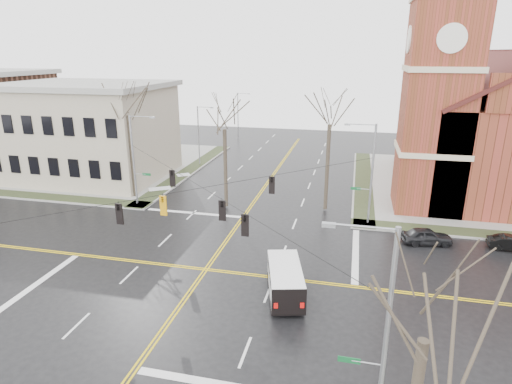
% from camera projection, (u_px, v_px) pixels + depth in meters
% --- Properties ---
extents(ground, '(120.00, 120.00, 0.00)m').
position_uv_depth(ground, '(206.00, 269.00, 30.84)').
color(ground, black).
rests_on(ground, ground).
extents(sidewalks, '(80.00, 80.00, 0.17)m').
position_uv_depth(sidewalks, '(206.00, 268.00, 30.81)').
color(sidewalks, gray).
rests_on(sidewalks, ground).
extents(road_markings, '(100.00, 100.00, 0.01)m').
position_uv_depth(road_markings, '(206.00, 269.00, 30.83)').
color(road_markings, gold).
rests_on(road_markings, ground).
extents(church, '(24.28, 27.48, 27.50)m').
position_uv_depth(church, '(500.00, 116.00, 45.78)').
color(church, brown).
rests_on(church, ground).
extents(civic_building_a, '(18.00, 14.00, 11.00)m').
position_uv_depth(civic_building_a, '(89.00, 133.00, 52.37)').
color(civic_building_a, '#A19880').
rests_on(civic_building_a, ground).
extents(signal_pole_ne, '(2.75, 0.22, 9.00)m').
position_uv_depth(signal_pole_ne, '(370.00, 172.00, 37.48)').
color(signal_pole_ne, gray).
rests_on(signal_pole_ne, ground).
extents(signal_pole_nw, '(2.75, 0.22, 9.00)m').
position_uv_depth(signal_pole_nw, '(135.00, 158.00, 42.37)').
color(signal_pole_nw, gray).
rests_on(signal_pole_nw, ground).
extents(signal_pole_se, '(2.75, 0.22, 9.00)m').
position_uv_depth(signal_pole_se, '(382.00, 329.00, 16.21)').
color(signal_pole_se, gray).
rests_on(signal_pole_se, ground).
extents(span_wires, '(23.02, 23.02, 0.03)m').
position_uv_depth(span_wires, '(203.00, 188.00, 28.90)').
color(span_wires, black).
rests_on(span_wires, ground).
extents(traffic_signals, '(8.21, 8.26, 1.30)m').
position_uv_depth(traffic_signals, '(200.00, 201.00, 28.52)').
color(traffic_signals, black).
rests_on(traffic_signals, ground).
extents(streetlight_north_a, '(2.30, 0.20, 8.00)m').
position_uv_depth(streetlight_north_a, '(200.00, 133.00, 57.64)').
color(streetlight_north_a, gray).
rests_on(streetlight_north_a, ground).
extents(streetlight_north_b, '(2.30, 0.20, 8.00)m').
position_uv_depth(streetlight_north_b, '(239.00, 114.00, 76.15)').
color(streetlight_north_b, gray).
rests_on(streetlight_north_b, ground).
extents(cargo_van, '(3.29, 5.60, 2.00)m').
position_uv_depth(cargo_van, '(285.00, 277.00, 27.38)').
color(cargo_van, white).
rests_on(cargo_van, ground).
extents(parked_car_a, '(4.17, 2.23, 1.35)m').
position_uv_depth(parked_car_a, '(427.00, 236.00, 34.75)').
color(parked_car_a, black).
rests_on(parked_car_a, ground).
extents(parked_car_b, '(3.52, 1.32, 1.15)m').
position_uv_depth(parked_car_b, '(511.00, 243.00, 33.71)').
color(parked_car_b, black).
rests_on(parked_car_b, ground).
extents(tree_nw_far, '(4.00, 4.00, 12.97)m').
position_uv_depth(tree_nw_far, '(128.00, 110.00, 43.32)').
color(tree_nw_far, '#322920').
rests_on(tree_nw_far, ground).
extents(tree_nw_near, '(4.00, 4.00, 11.65)m').
position_uv_depth(tree_nw_near, '(224.00, 124.00, 40.56)').
color(tree_nw_near, '#322920').
rests_on(tree_nw_near, ground).
extents(tree_ne, '(4.00, 4.00, 12.55)m').
position_uv_depth(tree_ne, '(330.00, 118.00, 39.55)').
color(tree_ne, '#322920').
rests_on(tree_ne, ground).
extents(tree_se, '(4.00, 4.00, 9.79)m').
position_uv_depth(tree_se, '(425.00, 328.00, 12.72)').
color(tree_se, '#322920').
rests_on(tree_se, ground).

